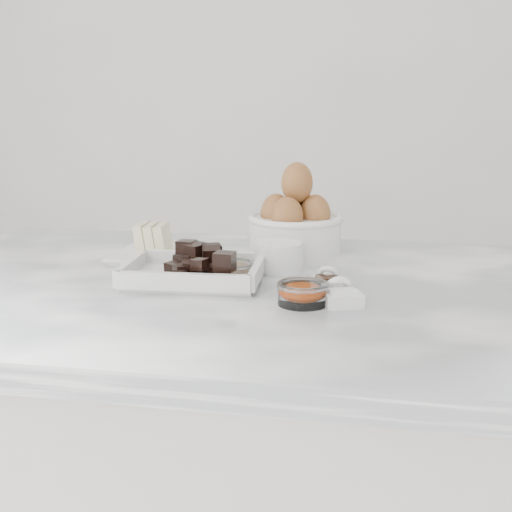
{
  "coord_description": "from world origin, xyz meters",
  "views": [
    {
      "loc": [
        0.24,
        -1.1,
        1.24
      ],
      "look_at": [
        0.02,
        0.03,
        0.98
      ],
      "focal_mm": 50.0,
      "sensor_mm": 36.0,
      "label": 1
    }
  ],
  "objects": [
    {
      "name": "marble_slab",
      "position": [
        0.0,
        0.0,
        0.92
      ],
      "size": [
        1.2,
        0.8,
        0.04
      ],
      "primitive_type": "cube",
      "color": "white",
      "rests_on": "cabinet"
    },
    {
      "name": "chocolate_dish",
      "position": [
        -0.08,
        -0.0,
        0.96
      ],
      "size": [
        0.24,
        0.19,
        0.06
      ],
      "color": "white",
      "rests_on": "marble_slab"
    },
    {
      "name": "butter_plate",
      "position": [
        -0.19,
        0.14,
        0.96
      ],
      "size": [
        0.17,
        0.17,
        0.07
      ],
      "color": "white",
      "rests_on": "marble_slab"
    },
    {
      "name": "sugar_ramekin",
      "position": [
        0.05,
        0.1,
        0.97
      ],
      "size": [
        0.09,
        0.09,
        0.05
      ],
      "color": "white",
      "rests_on": "marble_slab"
    },
    {
      "name": "egg_bowl",
      "position": [
        0.05,
        0.25,
        1.0
      ],
      "size": [
        0.19,
        0.19,
        0.18
      ],
      "color": "white",
      "rests_on": "marble_slab"
    },
    {
      "name": "honey_bowl",
      "position": [
        -0.02,
        0.01,
        0.96
      ],
      "size": [
        0.07,
        0.07,
        0.03
      ],
      "color": "white",
      "rests_on": "marble_slab"
    },
    {
      "name": "zest_bowl",
      "position": [
        0.12,
        -0.1,
        0.96
      ],
      "size": [
        0.08,
        0.08,
        0.03
      ],
      "color": "white",
      "rests_on": "marble_slab"
    },
    {
      "name": "vanilla_spoon",
      "position": [
        0.14,
        -0.01,
        0.95
      ],
      "size": [
        0.05,
        0.06,
        0.04
      ],
      "color": "white",
      "rests_on": "marble_slab"
    },
    {
      "name": "salt_spoon",
      "position": [
        0.17,
        -0.09,
        0.95
      ],
      "size": [
        0.07,
        0.08,
        0.04
      ],
      "color": "white",
      "rests_on": "marble_slab"
    }
  ]
}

